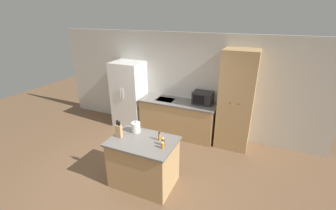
% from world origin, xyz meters
% --- Properties ---
extents(ground_plane, '(14.00, 14.00, 0.00)m').
position_xyz_m(ground_plane, '(0.00, 0.00, 0.00)').
color(ground_plane, brown).
extents(wall_back, '(7.20, 0.06, 2.60)m').
position_xyz_m(wall_back, '(0.00, 2.33, 1.30)').
color(wall_back, beige).
rests_on(wall_back, ground_plane).
extents(refrigerator, '(0.83, 0.68, 1.83)m').
position_xyz_m(refrigerator, '(-1.36, 1.97, 0.91)').
color(refrigerator, white).
rests_on(refrigerator, ground_plane).
extents(back_counter, '(1.98, 0.68, 0.93)m').
position_xyz_m(back_counter, '(0.10, 1.98, 0.47)').
color(back_counter, tan).
rests_on(back_counter, ground_plane).
extents(pantry_cabinet, '(0.75, 0.61, 2.32)m').
position_xyz_m(pantry_cabinet, '(1.51, 2.00, 1.16)').
color(pantry_cabinet, tan).
rests_on(pantry_cabinet, ground_plane).
extents(kitchen_island, '(1.19, 0.82, 0.92)m').
position_xyz_m(kitchen_island, '(0.20, -0.02, 0.46)').
color(kitchen_island, tan).
rests_on(kitchen_island, ground_plane).
extents(microwave, '(0.47, 0.37, 0.30)m').
position_xyz_m(microwave, '(0.71, 2.10, 1.09)').
color(microwave, '#232326').
rests_on(microwave, back_counter).
extents(knife_block, '(0.11, 0.07, 0.34)m').
position_xyz_m(knife_block, '(-0.25, -0.08, 1.05)').
color(knife_block, tan).
rests_on(knife_block, kitchen_island).
extents(spice_bottle_tall_dark, '(0.04, 0.04, 0.16)m').
position_xyz_m(spice_bottle_tall_dark, '(0.47, 0.11, 1.00)').
color(spice_bottle_tall_dark, orange).
rests_on(spice_bottle_tall_dark, kitchen_island).
extents(spice_bottle_short_red, '(0.05, 0.05, 0.14)m').
position_xyz_m(spice_bottle_short_red, '(0.60, -0.01, 0.99)').
color(spice_bottle_short_red, '#563319').
rests_on(spice_bottle_short_red, kitchen_island).
extents(spice_bottle_amber_oil, '(0.05, 0.05, 0.12)m').
position_xyz_m(spice_bottle_amber_oil, '(0.63, -0.10, 0.98)').
color(spice_bottle_amber_oil, orange).
rests_on(spice_bottle_amber_oil, kitchen_island).
extents(kettle, '(0.17, 0.17, 0.22)m').
position_xyz_m(kettle, '(-0.07, 0.21, 1.02)').
color(kettle, white).
rests_on(kettle, kitchen_island).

